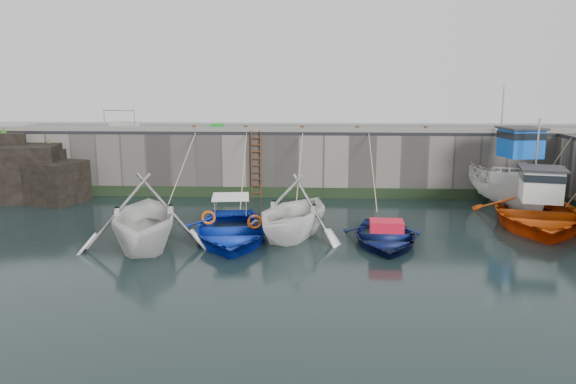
{
  "coord_description": "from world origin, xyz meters",
  "views": [
    {
      "loc": [
        0.86,
        -16.47,
        5.52
      ],
      "look_at": [
        -0.24,
        5.32,
        1.2
      ],
      "focal_mm": 35.0,
      "sensor_mm": 36.0,
      "label": 1
    }
  ],
  "objects_px": {
    "fish_crate": "(217,127)",
    "bollard_e": "(426,129)",
    "boat_near_blacktrim": "(293,236)",
    "ladder": "(256,165)",
    "bollard_a": "(194,128)",
    "bollard_c": "(302,129)",
    "boat_far_orange": "(536,213)",
    "bollard_b": "(246,128)",
    "boat_near_white": "(145,246)",
    "boat_near_navy": "(384,242)",
    "boat_far_white": "(511,182)",
    "bollard_d": "(357,129)",
    "boat_near_blue": "(231,239)"
  },
  "relations": [
    {
      "from": "boat_near_navy",
      "to": "bollard_e",
      "type": "xyz_separation_m",
      "value": [
        2.73,
        7.72,
        3.3
      ]
    },
    {
      "from": "fish_crate",
      "to": "boat_near_white",
      "type": "bearing_deg",
      "value": -89.1
    },
    {
      "from": "boat_near_blacktrim",
      "to": "fish_crate",
      "type": "distance_m",
      "value": 9.61
    },
    {
      "from": "ladder",
      "to": "bollard_a",
      "type": "distance_m",
      "value": 3.47
    },
    {
      "from": "fish_crate",
      "to": "bollard_b",
      "type": "height_order",
      "value": "fish_crate"
    },
    {
      "from": "ladder",
      "to": "boat_near_blacktrim",
      "type": "relative_size",
      "value": 0.66
    },
    {
      "from": "ladder",
      "to": "boat_near_blue",
      "type": "height_order",
      "value": "ladder"
    },
    {
      "from": "ladder",
      "to": "bollard_d",
      "type": "height_order",
      "value": "bollard_d"
    },
    {
      "from": "boat_far_orange",
      "to": "bollard_b",
      "type": "xyz_separation_m",
      "value": [
        -11.99,
        4.94,
        2.85
      ]
    },
    {
      "from": "fish_crate",
      "to": "bollard_e",
      "type": "height_order",
      "value": "fish_crate"
    },
    {
      "from": "boat_near_navy",
      "to": "boat_far_orange",
      "type": "distance_m",
      "value": 6.83
    },
    {
      "from": "bollard_a",
      "to": "boat_far_orange",
      "type": "bearing_deg",
      "value": -18.81
    },
    {
      "from": "bollard_c",
      "to": "ladder",
      "type": "bearing_deg",
      "value": -171.33
    },
    {
      "from": "boat_near_blue",
      "to": "bollard_d",
      "type": "bearing_deg",
      "value": 49.45
    },
    {
      "from": "bollard_c",
      "to": "bollard_e",
      "type": "distance_m",
      "value": 5.8
    },
    {
      "from": "ladder",
      "to": "boat_near_white",
      "type": "relative_size",
      "value": 0.6
    },
    {
      "from": "bollard_d",
      "to": "boat_far_orange",
      "type": "bearing_deg",
      "value": -36.42
    },
    {
      "from": "fish_crate",
      "to": "bollard_e",
      "type": "bearing_deg",
      "value": 1.17
    },
    {
      "from": "boat_near_navy",
      "to": "bollard_d",
      "type": "distance_m",
      "value": 8.41
    },
    {
      "from": "boat_far_white",
      "to": "bollard_d",
      "type": "xyz_separation_m",
      "value": [
        -6.71,
        1.8,
        2.18
      ]
    },
    {
      "from": "boat_near_blacktrim",
      "to": "boat_far_white",
      "type": "relative_size",
      "value": 0.67
    },
    {
      "from": "ladder",
      "to": "bollard_b",
      "type": "distance_m",
      "value": 1.81
    },
    {
      "from": "bollard_a",
      "to": "bollard_c",
      "type": "height_order",
      "value": "same"
    },
    {
      "from": "boat_near_blue",
      "to": "boat_near_white",
      "type": "bearing_deg",
      "value": -166.35
    },
    {
      "from": "ladder",
      "to": "boat_near_blacktrim",
      "type": "bearing_deg",
      "value": -73.15
    },
    {
      "from": "bollard_e",
      "to": "boat_far_white",
      "type": "bearing_deg",
      "value": -27.14
    },
    {
      "from": "bollard_b",
      "to": "bollard_c",
      "type": "relative_size",
      "value": 1.0
    },
    {
      "from": "boat_near_blacktrim",
      "to": "ladder",
      "type": "bearing_deg",
      "value": 128.66
    },
    {
      "from": "boat_near_blacktrim",
      "to": "boat_near_blue",
      "type": "bearing_deg",
      "value": -147.62
    },
    {
      "from": "boat_near_navy",
      "to": "bollard_b",
      "type": "bearing_deg",
      "value": 129.7
    },
    {
      "from": "fish_crate",
      "to": "bollard_a",
      "type": "xyz_separation_m",
      "value": [
        -0.96,
        -0.87,
        -0.01
      ]
    },
    {
      "from": "boat_near_navy",
      "to": "bollard_e",
      "type": "bearing_deg",
      "value": 73.43
    },
    {
      "from": "bollard_c",
      "to": "boat_far_white",
      "type": "bearing_deg",
      "value": -10.93
    },
    {
      "from": "boat_near_blacktrim",
      "to": "bollard_a",
      "type": "bearing_deg",
      "value": 147.1
    },
    {
      "from": "boat_far_orange",
      "to": "bollard_b",
      "type": "height_order",
      "value": "boat_far_orange"
    },
    {
      "from": "boat_near_navy",
      "to": "bollard_a",
      "type": "xyz_separation_m",
      "value": [
        -8.27,
        7.72,
        3.3
      ]
    },
    {
      "from": "boat_near_white",
      "to": "boat_near_blacktrim",
      "type": "distance_m",
      "value": 5.2
    },
    {
      "from": "boat_near_blue",
      "to": "bollard_d",
      "type": "height_order",
      "value": "bollard_d"
    },
    {
      "from": "boat_near_blacktrim",
      "to": "bollard_b",
      "type": "xyz_separation_m",
      "value": [
        -2.57,
        7.16,
        3.3
      ]
    },
    {
      "from": "boat_far_orange",
      "to": "bollard_c",
      "type": "bearing_deg",
      "value": 165.31
    },
    {
      "from": "ladder",
      "to": "fish_crate",
      "type": "distance_m",
      "value": 2.93
    },
    {
      "from": "boat_near_navy",
      "to": "fish_crate",
      "type": "relative_size",
      "value": 7.62
    },
    {
      "from": "bollard_c",
      "to": "bollard_e",
      "type": "height_order",
      "value": "same"
    },
    {
      "from": "boat_far_orange",
      "to": "bollard_e",
      "type": "xyz_separation_m",
      "value": [
        -3.49,
        4.94,
        2.85
      ]
    },
    {
      "from": "boat_far_white",
      "to": "fish_crate",
      "type": "distance_m",
      "value": 13.98
    },
    {
      "from": "boat_far_orange",
      "to": "bollard_b",
      "type": "relative_size",
      "value": 27.77
    },
    {
      "from": "boat_near_blacktrim",
      "to": "fish_crate",
      "type": "bearing_deg",
      "value": 138.9
    },
    {
      "from": "boat_far_white",
      "to": "bollard_c",
      "type": "xyz_separation_m",
      "value": [
        -9.31,
        1.8,
        2.18
      ]
    },
    {
      "from": "bollard_a",
      "to": "bollard_b",
      "type": "distance_m",
      "value": 2.5
    },
    {
      "from": "boat_near_blue",
      "to": "bollard_b",
      "type": "bearing_deg",
      "value": 85.32
    }
  ]
}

